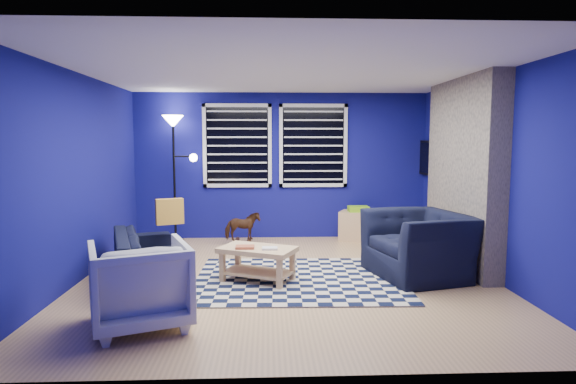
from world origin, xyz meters
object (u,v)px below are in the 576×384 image
(armchair_bent, at_px, (140,284))
(floor_lamp, at_px, (175,139))
(rocking_horse, at_px, (242,226))
(coffee_table, at_px, (257,257))
(cabinet, at_px, (358,225))
(armchair_big, at_px, (420,245))
(tv, at_px, (431,158))
(sofa, at_px, (148,256))

(armchair_bent, bearing_deg, floor_lamp, -105.74)
(rocking_horse, height_order, coffee_table, rocking_horse)
(cabinet, bearing_deg, rocking_horse, -148.28)
(armchair_big, height_order, rocking_horse, armchair_big)
(cabinet, bearing_deg, tv, 14.05)
(armchair_big, bearing_deg, armchair_bent, -78.34)
(rocking_horse, relative_size, cabinet, 0.79)
(armchair_big, xyz_separation_m, armchair_bent, (-3.06, -1.50, -0.01))
(armchair_big, bearing_deg, cabinet, 174.87)
(sofa, distance_m, cabinet, 3.68)
(armchair_bent, bearing_deg, sofa, -100.14)
(sofa, bearing_deg, rocking_horse, -48.07)
(coffee_table, height_order, floor_lamp, floor_lamp)
(floor_lamp, bearing_deg, coffee_table, -59.67)
(tv, height_order, coffee_table, tv)
(armchair_big, bearing_deg, rocking_horse, -144.07)
(rocking_horse, distance_m, floor_lamp, 1.83)
(coffee_table, bearing_deg, armchair_big, 4.41)
(cabinet, xyz_separation_m, floor_lamp, (-3.06, 0.05, 1.46))
(tv, bearing_deg, cabinet, 170.47)
(coffee_table, bearing_deg, rocking_horse, 97.86)
(tv, distance_m, cabinet, 1.63)
(tv, xyz_separation_m, floor_lamp, (-4.21, 0.25, 0.32))
(sofa, distance_m, rocking_horse, 2.14)
(sofa, height_order, cabinet, cabinet)
(armchair_big, bearing_deg, coffee_table, -100.05)
(rocking_horse, bearing_deg, floor_lamp, 58.64)
(armchair_bent, bearing_deg, coffee_table, -148.98)
(rocking_horse, bearing_deg, sofa, 135.48)
(tv, relative_size, armchair_bent, 1.16)
(cabinet, bearing_deg, armchair_bent, -102.64)
(tv, distance_m, sofa, 4.72)
(tv, height_order, cabinet, tv)
(armchair_bent, distance_m, floor_lamp, 3.98)
(armchair_bent, xyz_separation_m, cabinet, (2.70, 3.68, -0.13))
(armchair_bent, distance_m, coffee_table, 1.70)
(cabinet, bearing_deg, coffee_table, -101.76)
(rocking_horse, distance_m, cabinet, 1.96)
(tv, distance_m, rocking_horse, 3.28)
(tv, bearing_deg, floor_lamp, 176.65)
(sofa, height_order, floor_lamp, floor_lamp)
(sofa, bearing_deg, tv, -83.33)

